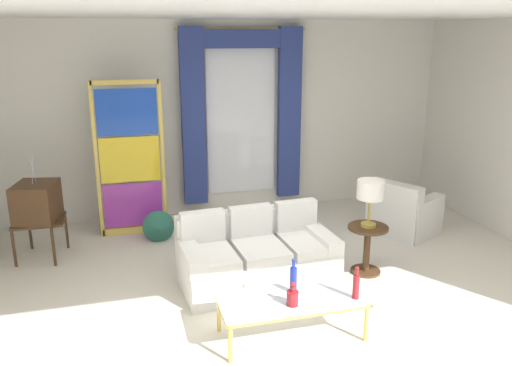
{
  "coord_description": "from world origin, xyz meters",
  "views": [
    {
      "loc": [
        -1.61,
        -4.9,
        2.81
      ],
      "look_at": [
        -0.05,
        0.9,
        1.05
      ],
      "focal_mm": 36.14,
      "sensor_mm": 36.0,
      "label": 1
    }
  ],
  "objects_px": {
    "coffee_table": "(292,301)",
    "bottle_amber_squat": "(293,297)",
    "round_side_table": "(367,245)",
    "vintage_tv": "(37,204)",
    "table_lamp_brass": "(371,192)",
    "peacock_figurine": "(159,228)",
    "couch_white_long": "(255,256)",
    "bottle_crystal_tall": "(293,278)",
    "stained_glass_divider": "(130,163)",
    "armchair_white": "(402,214)",
    "bottle_blue_decanter": "(356,285)"
  },
  "relations": [
    {
      "from": "couch_white_long",
      "to": "peacock_figurine",
      "type": "distance_m",
      "value": 1.73
    },
    {
      "from": "coffee_table",
      "to": "peacock_figurine",
      "type": "xyz_separation_m",
      "value": [
        -1.02,
        2.63,
        -0.16
      ]
    },
    {
      "from": "armchair_white",
      "to": "coffee_table",
      "type": "bearing_deg",
      "value": -138.83
    },
    {
      "from": "bottle_amber_squat",
      "to": "stained_glass_divider",
      "type": "xyz_separation_m",
      "value": [
        -1.3,
        3.24,
        0.57
      ]
    },
    {
      "from": "armchair_white",
      "to": "stained_glass_divider",
      "type": "relative_size",
      "value": 0.5
    },
    {
      "from": "bottle_amber_squat",
      "to": "armchair_white",
      "type": "distance_m",
      "value": 3.33
    },
    {
      "from": "bottle_blue_decanter",
      "to": "round_side_table",
      "type": "relative_size",
      "value": 0.55
    },
    {
      "from": "couch_white_long",
      "to": "stained_glass_divider",
      "type": "height_order",
      "value": "stained_glass_divider"
    },
    {
      "from": "coffee_table",
      "to": "bottle_amber_squat",
      "type": "height_order",
      "value": "bottle_amber_squat"
    },
    {
      "from": "coffee_table",
      "to": "armchair_white",
      "type": "distance_m",
      "value": 3.21
    },
    {
      "from": "couch_white_long",
      "to": "bottle_crystal_tall",
      "type": "xyz_separation_m",
      "value": [
        0.07,
        -1.13,
        0.25
      ]
    },
    {
      "from": "vintage_tv",
      "to": "round_side_table",
      "type": "distance_m",
      "value": 4.15
    },
    {
      "from": "bottle_amber_squat",
      "to": "table_lamp_brass",
      "type": "bearing_deg",
      "value": 41.35
    },
    {
      "from": "couch_white_long",
      "to": "bottle_blue_decanter",
      "type": "height_order",
      "value": "couch_white_long"
    },
    {
      "from": "peacock_figurine",
      "to": "bottle_amber_squat",
      "type": "bearing_deg",
      "value": -70.41
    },
    {
      "from": "couch_white_long",
      "to": "bottle_crystal_tall",
      "type": "distance_m",
      "value": 1.16
    },
    {
      "from": "round_side_table",
      "to": "coffee_table",
      "type": "bearing_deg",
      "value": -141.15
    },
    {
      "from": "bottle_blue_decanter",
      "to": "stained_glass_divider",
      "type": "xyz_separation_m",
      "value": [
        -1.91,
        3.27,
        0.52
      ]
    },
    {
      "from": "armchair_white",
      "to": "table_lamp_brass",
      "type": "relative_size",
      "value": 1.93
    },
    {
      "from": "peacock_figurine",
      "to": "bottle_crystal_tall",
      "type": "bearing_deg",
      "value": -67.09
    },
    {
      "from": "armchair_white",
      "to": "peacock_figurine",
      "type": "distance_m",
      "value": 3.48
    },
    {
      "from": "bottle_blue_decanter",
      "to": "stained_glass_divider",
      "type": "bearing_deg",
      "value": 120.36
    },
    {
      "from": "bottle_crystal_tall",
      "to": "armchair_white",
      "type": "distance_m",
      "value": 3.12
    },
    {
      "from": "bottle_crystal_tall",
      "to": "table_lamp_brass",
      "type": "height_order",
      "value": "table_lamp_brass"
    },
    {
      "from": "bottle_crystal_tall",
      "to": "vintage_tv",
      "type": "distance_m",
      "value": 3.57
    },
    {
      "from": "peacock_figurine",
      "to": "round_side_table",
      "type": "xyz_separation_m",
      "value": [
        2.34,
        -1.57,
        0.14
      ]
    },
    {
      "from": "bottle_crystal_tall",
      "to": "stained_glass_divider",
      "type": "bearing_deg",
      "value": 114.79
    },
    {
      "from": "coffee_table",
      "to": "vintage_tv",
      "type": "height_order",
      "value": "vintage_tv"
    },
    {
      "from": "couch_white_long",
      "to": "peacock_figurine",
      "type": "xyz_separation_m",
      "value": [
        -1.0,
        1.41,
        -0.08
      ]
    },
    {
      "from": "bottle_amber_squat",
      "to": "peacock_figurine",
      "type": "relative_size",
      "value": 0.39
    },
    {
      "from": "peacock_figurine",
      "to": "table_lamp_brass",
      "type": "relative_size",
      "value": 1.05
    },
    {
      "from": "round_side_table",
      "to": "table_lamp_brass",
      "type": "distance_m",
      "value": 0.67
    },
    {
      "from": "vintage_tv",
      "to": "peacock_figurine",
      "type": "distance_m",
      "value": 1.59
    },
    {
      "from": "round_side_table",
      "to": "vintage_tv",
      "type": "bearing_deg",
      "value": 158.74
    },
    {
      "from": "coffee_table",
      "to": "bottle_amber_squat",
      "type": "distance_m",
      "value": 0.18
    },
    {
      "from": "coffee_table",
      "to": "stained_glass_divider",
      "type": "distance_m",
      "value": 3.45
    },
    {
      "from": "stained_glass_divider",
      "to": "peacock_figurine",
      "type": "xyz_separation_m",
      "value": [
        0.32,
        -0.47,
        -0.84
      ]
    },
    {
      "from": "coffee_table",
      "to": "round_side_table",
      "type": "relative_size",
      "value": 2.33
    },
    {
      "from": "bottle_amber_squat",
      "to": "coffee_table",
      "type": "bearing_deg",
      "value": 73.53
    },
    {
      "from": "bottle_crystal_tall",
      "to": "couch_white_long",
      "type": "bearing_deg",
      "value": 93.79
    },
    {
      "from": "vintage_tv",
      "to": "round_side_table",
      "type": "height_order",
      "value": "vintage_tv"
    },
    {
      "from": "table_lamp_brass",
      "to": "vintage_tv",
      "type": "bearing_deg",
      "value": 158.74
    },
    {
      "from": "vintage_tv",
      "to": "table_lamp_brass",
      "type": "relative_size",
      "value": 2.36
    },
    {
      "from": "bottle_crystal_tall",
      "to": "round_side_table",
      "type": "distance_m",
      "value": 1.61
    },
    {
      "from": "bottle_blue_decanter",
      "to": "bottle_amber_squat",
      "type": "relative_size",
      "value": 1.4
    },
    {
      "from": "vintage_tv",
      "to": "coffee_table",
      "type": "bearing_deg",
      "value": -45.33
    },
    {
      "from": "couch_white_long",
      "to": "vintage_tv",
      "type": "height_order",
      "value": "vintage_tv"
    },
    {
      "from": "round_side_table",
      "to": "armchair_white",
      "type": "bearing_deg",
      "value": 43.76
    },
    {
      "from": "armchair_white",
      "to": "table_lamp_brass",
      "type": "distance_m",
      "value": 1.69
    },
    {
      "from": "bottle_crystal_tall",
      "to": "bottle_amber_squat",
      "type": "distance_m",
      "value": 0.26
    }
  ]
}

